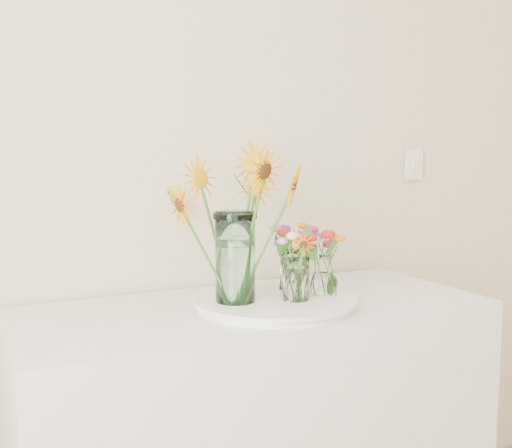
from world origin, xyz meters
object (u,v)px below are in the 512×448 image
(small_vase_a, at_px, (296,279))
(small_vase_b, at_px, (324,275))
(counter, at_px, (254,448))
(mason_jar, at_px, (235,258))
(tray, at_px, (274,303))
(small_vase_c, at_px, (292,270))

(small_vase_a, xyz_separation_m, small_vase_b, (0.11, 0.03, -0.00))
(counter, relative_size, mason_jar, 5.30)
(tray, distance_m, small_vase_b, 0.17)
(mason_jar, bearing_deg, counter, 30.55)
(counter, relative_size, small_vase_c, 10.68)
(small_vase_a, relative_size, small_vase_b, 1.06)
(tray, relative_size, small_vase_c, 3.51)
(counter, bearing_deg, mason_jar, -149.45)
(small_vase_a, distance_m, small_vase_c, 0.14)
(counter, height_order, small_vase_a, small_vase_a)
(small_vase_b, bearing_deg, small_vase_a, -164.15)
(counter, distance_m, mason_jar, 0.61)
(tray, relative_size, mason_jar, 1.74)
(small_vase_a, xyz_separation_m, small_vase_c, (0.06, 0.13, 0.00))
(tray, distance_m, small_vase_a, 0.10)
(tray, height_order, small_vase_b, small_vase_b)
(counter, relative_size, small_vase_b, 11.32)
(small_vase_a, bearing_deg, mason_jar, 159.46)
(mason_jar, height_order, small_vase_c, mason_jar)
(tray, distance_m, mason_jar, 0.19)
(tray, bearing_deg, mason_jar, 178.48)
(mason_jar, height_order, small_vase_a, mason_jar)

